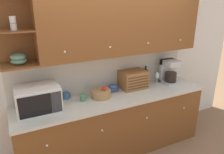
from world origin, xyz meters
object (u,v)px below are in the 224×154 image
at_px(mug_blue_second, 66,95).
at_px(mug, 83,97).
at_px(bread_box, 133,79).
at_px(wine_bottle, 145,75).
at_px(fruit_basket, 101,93).
at_px(coffee_maker, 169,71).
at_px(microwave, 38,99).
at_px(bowl_stack_on_counter, 113,88).
at_px(wine_glass, 157,76).

bearing_deg(mug_blue_second, mug, -43.26).
height_order(bread_box, wine_bottle, wine_bottle).
distance_m(mug, wine_bottle, 1.20).
height_order(fruit_basket, bread_box, bread_box).
bearing_deg(mug, coffee_maker, 1.26).
distance_m(microwave, fruit_basket, 0.88).
relative_size(microwave, mug, 5.09).
bearing_deg(mug, bowl_stack_on_counter, 14.08).
bearing_deg(mug, fruit_basket, -1.48).
distance_m(mug, wine_glass, 1.33).
distance_m(bread_box, wine_bottle, 0.32).
xyz_separation_m(fruit_basket, coffee_maker, (1.27, 0.04, 0.14)).
bearing_deg(wine_glass, microwave, -176.58).
xyz_separation_m(microwave, mug, (0.59, 0.04, -0.11)).
relative_size(microwave, wine_bottle, 1.82).
xyz_separation_m(bread_box, coffee_maker, (0.67, -0.06, 0.06)).
distance_m(fruit_basket, wine_bottle, 0.93).
bearing_deg(coffee_maker, microwave, -178.08).
xyz_separation_m(mug_blue_second, wine_bottle, (1.36, 0.02, 0.09)).
height_order(bread_box, coffee_maker, coffee_maker).
bearing_deg(coffee_maker, wine_glass, 168.70).
height_order(microwave, mug_blue_second, microwave).
relative_size(microwave, coffee_maker, 1.34).
height_order(wine_bottle, wine_glass, wine_bottle).
distance_m(microwave, mug_blue_second, 0.48).
bearing_deg(wine_glass, bowl_stack_on_counter, 175.79).
xyz_separation_m(microwave, mug_blue_second, (0.41, 0.21, -0.12)).
relative_size(fruit_basket, wine_bottle, 0.96).
relative_size(mug_blue_second, bowl_stack_on_counter, 0.61).
xyz_separation_m(wine_bottle, wine_glass, (0.15, -0.12, 0.00)).
relative_size(fruit_basket, coffee_maker, 0.71).
bearing_deg(microwave, mug, 3.64).
distance_m(mug, fruit_basket, 0.28).
height_order(mug, bowl_stack_on_counter, mug).
relative_size(microwave, mug_blue_second, 5.05).
bearing_deg(fruit_basket, bread_box, 9.71).
height_order(microwave, coffee_maker, coffee_maker).
xyz_separation_m(microwave, fruit_basket, (0.87, 0.03, -0.11)).
bearing_deg(fruit_basket, mug_blue_second, 158.39).
relative_size(mug, bread_box, 0.26).
bearing_deg(microwave, wine_bottle, 7.62).
distance_m(wine_bottle, wine_glass, 0.19).
relative_size(bowl_stack_on_counter, bread_box, 0.43).
height_order(wine_bottle, coffee_maker, coffee_maker).
bearing_deg(bowl_stack_on_counter, coffee_maker, -5.75).
relative_size(microwave, bread_box, 1.31).
bearing_deg(coffee_maker, mug_blue_second, 175.31).
height_order(bowl_stack_on_counter, wine_glass, wine_glass).
height_order(bread_box, wine_glass, bread_box).
bearing_deg(wine_bottle, mug_blue_second, -179.02).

